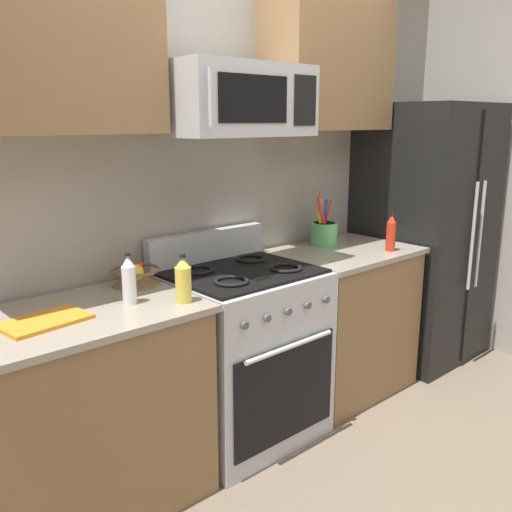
{
  "coord_description": "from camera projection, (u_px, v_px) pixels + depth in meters",
  "views": [
    {
      "loc": [
        -1.79,
        -1.44,
        1.68
      ],
      "look_at": [
        -0.02,
        0.53,
        1.03
      ],
      "focal_mm": 38.99,
      "sensor_mm": 36.0,
      "label": 1
    }
  ],
  "objects": [
    {
      "name": "ground_plane",
      "position": [
        335.0,
        489.0,
        2.6
      ],
      "size": [
        16.0,
        16.0,
        0.0
      ],
      "primitive_type": "plane",
      "color": "#6B5B4C"
    },
    {
      "name": "wall_back",
      "position": [
        195.0,
        191.0,
        3.05
      ],
      "size": [
        8.0,
        0.1,
        2.6
      ],
      "primitive_type": "cube",
      "color": "#9E998E",
      "rests_on": "ground"
    },
    {
      "name": "counter_left",
      "position": [
        87.0,
        411.0,
        2.39
      ],
      "size": [
        0.99,
        0.65,
        0.91
      ],
      "color": "olive",
      "rests_on": "ground"
    },
    {
      "name": "range_oven",
      "position": [
        242.0,
        352.0,
        2.97
      ],
      "size": [
        0.76,
        0.7,
        1.09
      ],
      "color": "#B2B5BA",
      "rests_on": "ground"
    },
    {
      "name": "counter_right",
      "position": [
        341.0,
        319.0,
        3.5
      ],
      "size": [
        0.86,
        0.65,
        0.91
      ],
      "color": "olive",
      "rests_on": "ground"
    },
    {
      "name": "refrigerator",
      "position": [
        423.0,
        234.0,
        3.94
      ],
      "size": [
        0.81,
        0.76,
        1.79
      ],
      "color": "black",
      "rests_on": "ground"
    },
    {
      "name": "microwave",
      "position": [
        237.0,
        100.0,
        2.68
      ],
      "size": [
        0.74,
        0.44,
        0.34
      ],
      "color": "#B2B5BA"
    },
    {
      "name": "upper_cabinets_left",
      "position": [
        36.0,
        33.0,
        2.15
      ],
      "size": [
        0.98,
        0.34,
        0.77
      ],
      "color": "olive"
    },
    {
      "name": "upper_cabinets_right",
      "position": [
        328.0,
        63.0,
        3.26
      ],
      "size": [
        0.85,
        0.34,
        0.77
      ],
      "color": "olive"
    },
    {
      "name": "utensil_crock",
      "position": [
        324.0,
        232.0,
        3.49
      ],
      "size": [
        0.17,
        0.17,
        0.34
      ],
      "color": "#59AD66",
      "rests_on": "counter_right"
    },
    {
      "name": "fruit_basket",
      "position": [
        136.0,
        275.0,
        2.65
      ],
      "size": [
        0.24,
        0.24,
        0.11
      ],
      "color": "brown",
      "rests_on": "counter_left"
    },
    {
      "name": "cutting_board",
      "position": [
        44.0,
        321.0,
        2.16
      ],
      "size": [
        0.35,
        0.24,
        0.02
      ],
      "primitive_type": "cube",
      "rotation": [
        0.0,
        0.0,
        0.13
      ],
      "color": "orange",
      "rests_on": "counter_left"
    },
    {
      "name": "bottle_vinegar",
      "position": [
        129.0,
        280.0,
        2.37
      ],
      "size": [
        0.06,
        0.06,
        0.23
      ],
      "color": "silver",
      "rests_on": "counter_left"
    },
    {
      "name": "bottle_hot_sauce",
      "position": [
        391.0,
        233.0,
        3.33
      ],
      "size": [
        0.06,
        0.06,
        0.24
      ],
      "color": "red",
      "rests_on": "counter_right"
    },
    {
      "name": "bottle_oil",
      "position": [
        183.0,
        280.0,
        2.39
      ],
      "size": [
        0.07,
        0.07,
        0.21
      ],
      "color": "gold",
      "rests_on": "counter_left"
    }
  ]
}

